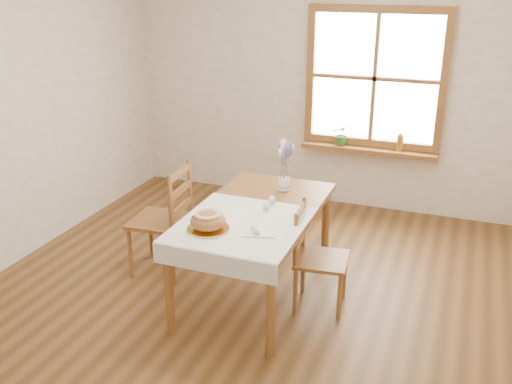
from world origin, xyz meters
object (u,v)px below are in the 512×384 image
(chair_left, at_px, (159,219))
(chair_right, at_px, (322,258))
(dining_table, at_px, (256,220))
(flower_vase, at_px, (284,185))
(bread_plate, at_px, (208,229))

(chair_left, xyz_separation_m, chair_right, (1.46, -0.06, -0.07))
(dining_table, height_order, flower_vase, flower_vase)
(flower_vase, bearing_deg, bread_plate, -104.87)
(chair_right, height_order, bread_plate, chair_right)
(chair_left, bearing_deg, flower_vase, 108.14)
(chair_left, xyz_separation_m, bread_plate, (0.74, -0.55, 0.27))
(bread_plate, relative_size, flower_vase, 2.72)
(chair_right, bearing_deg, dining_table, 84.06)
(chair_left, height_order, flower_vase, chair_left)
(dining_table, relative_size, chair_right, 1.88)
(dining_table, height_order, chair_left, chair_left)
(bread_plate, distance_m, flower_vase, 1.00)
(chair_left, bearing_deg, dining_table, 81.76)
(dining_table, height_order, chair_right, chair_right)
(chair_right, height_order, flower_vase, flower_vase)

